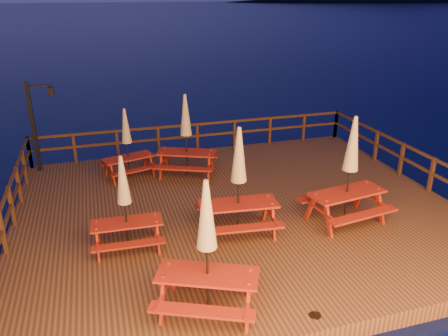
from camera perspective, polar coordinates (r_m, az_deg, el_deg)
The scene contains 11 objects.
ground at distance 12.51m, azimuth 1.79°, elevation -6.76°, with size 500.00×500.00×0.00m, color #050D33.
deck at distance 12.41m, azimuth 1.80°, elevation -5.95°, with size 12.00×10.00×0.40m, color #442115.
deck_piles at distance 12.65m, azimuth 1.77°, elevation -7.95°, with size 11.44×9.44×1.40m.
railing at distance 13.55m, azimuth -0.52°, elevation 1.05°, with size 11.80×9.75×1.10m.
lamp_post at distance 15.52m, azimuth -23.21°, elevation 6.00°, with size 0.85×0.18×3.00m.
picnic_table_0 at distance 11.41m, azimuth 16.12°, elevation -0.14°, with size 2.22×1.92×2.86m.
picnic_table_1 at distance 14.20m, azimuth -12.57°, elevation 3.31°, with size 1.90×1.71×2.28m.
picnic_table_2 at distance 7.95m, azimuth -2.24°, elevation -10.16°, with size 2.35×2.19×2.69m.
picnic_table_3 at distance 10.16m, azimuth -12.86°, elevation -4.35°, with size 1.68×1.40×2.32m.
picnic_table_4 at distance 10.45m, azimuth 1.91°, elevation -1.61°, with size 2.09×1.78×2.76m.
picnic_table_5 at distance 14.00m, azimuth -4.98°, elevation 4.41°, with size 2.34×2.17×2.69m.
Camera 1 is at (-3.51, -10.37, 6.05)m, focal length 35.00 mm.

